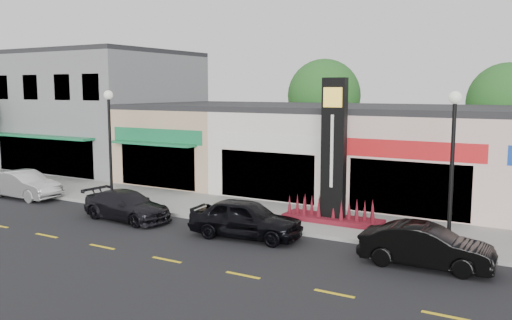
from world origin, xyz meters
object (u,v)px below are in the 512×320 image
object	(u,v)px
pylon_sign	(333,172)
car_black_sedan	(246,219)
lamp_east_near	(453,154)
car_white_van	(24,185)
car_black_conv	(426,246)
car_dark_sedan	(127,206)
lamp_west_near	(110,135)

from	to	relation	value
pylon_sign	car_black_sedan	world-z (taller)	pylon_sign
lamp_east_near	pylon_sign	size ratio (longest dim) A/B	0.91
lamp_east_near	car_black_sedan	bearing A→B (deg)	-165.67
car_white_van	lamp_east_near	bearing A→B (deg)	-87.06
lamp_east_near	car_black_conv	xyz separation A→B (m)	(-0.34, -1.87, -2.79)
pylon_sign	car_dark_sedan	distance (m)	9.06
lamp_west_near	lamp_east_near	distance (m)	16.00
lamp_east_near	car_black_sedan	distance (m)	7.85
lamp_west_near	car_dark_sedan	distance (m)	4.51
pylon_sign	car_black_conv	distance (m)	6.08
car_white_van	car_black_sedan	bearing A→B (deg)	-92.91
lamp_west_near	car_white_van	world-z (taller)	lamp_west_near
lamp_east_near	pylon_sign	world-z (taller)	pylon_sign
pylon_sign	car_dark_sedan	size ratio (longest dim) A/B	1.37
car_dark_sedan	car_black_conv	distance (m)	12.77
lamp_east_near	car_dark_sedan	size ratio (longest dim) A/B	1.25
lamp_west_near	car_black_sedan	world-z (taller)	lamp_west_near
car_white_van	lamp_west_near	bearing A→B (deg)	-77.40
lamp_west_near	car_dark_sedan	bearing A→B (deg)	-34.42
car_white_van	car_dark_sedan	xyz separation A→B (m)	(8.00, -0.82, -0.09)
car_white_van	car_black_conv	bearing A→B (deg)	-92.15
car_white_van	car_black_sedan	world-z (taller)	car_black_sedan
car_white_van	car_black_conv	size ratio (longest dim) A/B	1.05
lamp_west_near	car_white_van	bearing A→B (deg)	-167.19
lamp_west_near	pylon_sign	size ratio (longest dim) A/B	0.91
lamp_west_near	pylon_sign	bearing A→B (deg)	8.77
car_black_sedan	pylon_sign	bearing A→B (deg)	-37.13
pylon_sign	car_black_sedan	bearing A→B (deg)	-121.22
lamp_west_near	car_black_conv	size ratio (longest dim) A/B	1.31
car_dark_sedan	lamp_west_near	bearing A→B (deg)	60.25
car_black_sedan	lamp_west_near	bearing A→B (deg)	72.48
lamp_east_near	car_black_conv	bearing A→B (deg)	-100.28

